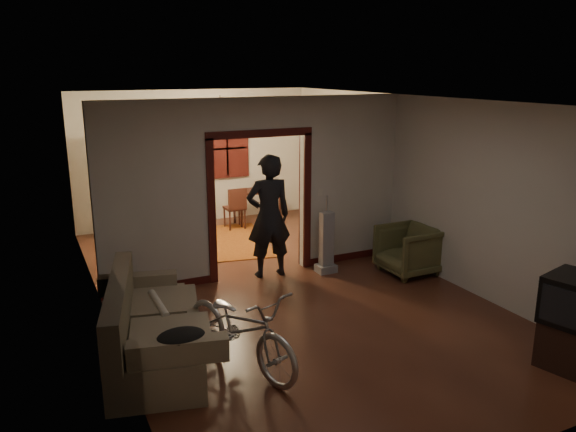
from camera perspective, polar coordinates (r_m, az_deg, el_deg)
floor at (r=8.54m, az=-0.88°, el=-7.35°), size 5.00×8.50×0.01m
ceiling at (r=7.92m, az=-0.96°, el=11.77°), size 5.00×8.50×0.01m
wall_back at (r=12.04m, az=-9.44°, el=5.91°), size 5.00×0.02×2.80m
wall_left at (r=7.46m, az=-18.65°, el=-0.10°), size 0.02×8.50×2.80m
wall_right at (r=9.41m, az=13.07°, el=3.27°), size 0.02×8.50×2.80m
partition_wall at (r=8.79m, az=-2.96°, el=2.84°), size 5.00×0.14×2.80m
door_casing at (r=8.85m, az=-2.94°, el=0.94°), size 1.74×0.20×2.32m
far_window at (r=12.19m, az=-6.24°, el=6.84°), size 0.98×0.06×1.28m
chandelier at (r=10.27m, az=-6.86°, el=9.84°), size 0.24×0.24×0.24m
light_switch at (r=9.20m, az=3.28°, el=2.42°), size 0.08×0.01×0.12m
sofa at (r=6.57m, az=-13.27°, el=-10.10°), size 1.44×2.32×0.99m
rolled_paper at (r=6.84m, az=-13.02°, el=-8.74°), size 0.10×0.76×0.10m
jacket at (r=5.69m, az=-10.82°, el=-11.94°), size 0.48×0.36×0.14m
bicycle at (r=6.27m, az=-4.84°, el=-11.21°), size 1.17×1.90×0.94m
armchair at (r=9.23m, az=12.14°, el=-3.39°), size 0.86×0.84×0.78m
tv_stand at (r=7.08m, az=26.64°, el=-11.58°), size 0.69×0.65×0.52m
crt_tv at (r=6.87m, az=27.15°, el=-7.56°), size 0.74×0.69×0.53m
vacuum at (r=9.05m, az=3.92°, el=-2.68°), size 0.36×0.32×1.01m
person at (r=8.76m, az=-1.98°, el=-0.02°), size 0.75×0.53×1.96m
oriental_rug at (r=10.79m, az=-7.03°, el=-2.63°), size 2.14×2.58×0.02m
locker at (r=11.44m, az=-14.16°, el=3.19°), size 1.09×0.72×2.01m
globe at (r=11.30m, az=-14.45°, el=7.83°), size 0.27×0.27×0.27m
desk at (r=11.98m, az=-3.15°, el=0.95°), size 1.08×0.80×0.72m
desk_chair at (r=11.59m, az=-5.46°, el=0.82°), size 0.46×0.46×0.87m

